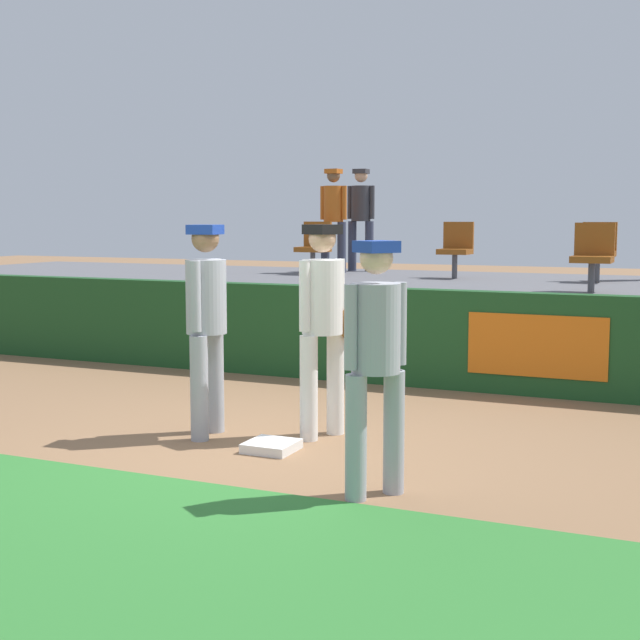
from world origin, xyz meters
The scene contains 14 objects.
ground_plane centered at (0.00, 0.00, 0.00)m, with size 60.00×60.00×0.00m, color #846042.
grass_foreground_strip centered at (0.00, -2.43, 0.00)m, with size 18.00×2.80×0.01m, color #2D722D.
first_base centered at (0.25, -0.02, 0.04)m, with size 0.40×0.40×0.08m, color white.
player_fielder_home centered at (0.45, 0.61, 1.09)m, with size 0.50×0.53×1.88m.
player_runner_visitor centered at (-0.51, 0.21, 1.09)m, with size 0.39×0.53×1.88m.
player_coach_visitor centered at (1.47, -0.82, 1.03)m, with size 0.47×0.47×1.79m.
field_wall centered at (0.01, 3.28, 0.56)m, with size 18.00×0.26×1.13m.
bleacher_platform centered at (0.00, 5.85, 0.52)m, with size 18.00×4.80×1.05m, color #59595E.
seat_back_center centered at (0.01, 6.52, 1.52)m, with size 0.46×0.44×0.84m.
seat_front_right centered at (2.20, 4.72, 1.52)m, with size 0.47×0.44×0.84m.
seat_back_right centered at (2.05, 6.52, 1.52)m, with size 0.47×0.44×0.84m.
seat_back_left centered at (-2.31, 6.52, 1.52)m, with size 0.47×0.44×0.84m.
spectator_hooded centered at (-1.96, 7.63, 2.04)m, with size 0.48×0.34×1.71m.
spectator_casual centered at (-2.22, 7.06, 2.03)m, with size 0.47×0.34×1.69m.
Camera 1 is at (3.60, -6.54, 1.94)m, focal length 50.30 mm.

